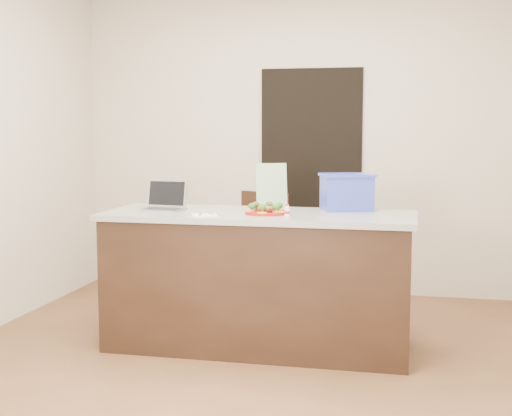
% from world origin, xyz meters
% --- Properties ---
extents(ground, '(4.00, 4.00, 0.00)m').
position_xyz_m(ground, '(0.00, 0.00, 0.00)').
color(ground, brown).
rests_on(ground, ground).
extents(room_shell, '(4.00, 4.00, 4.00)m').
position_xyz_m(room_shell, '(0.00, 0.00, 1.62)').
color(room_shell, white).
rests_on(room_shell, ground).
extents(doorway, '(0.90, 0.02, 2.00)m').
position_xyz_m(doorway, '(0.10, 1.98, 1.00)').
color(doorway, black).
rests_on(doorway, ground).
extents(island, '(2.06, 0.76, 0.92)m').
position_xyz_m(island, '(0.00, 0.25, 0.46)').
color(island, black).
rests_on(island, ground).
extents(plate, '(0.27, 0.27, 0.02)m').
position_xyz_m(plate, '(0.06, 0.18, 0.93)').
color(plate, '#9B0E10').
rests_on(plate, island).
extents(meatballs, '(0.11, 0.11, 0.04)m').
position_xyz_m(meatballs, '(0.06, 0.18, 0.96)').
color(meatballs, brown).
rests_on(meatballs, plate).
extents(broccoli, '(0.21, 0.24, 0.04)m').
position_xyz_m(broccoli, '(0.06, 0.18, 0.97)').
color(broccoli, '#234B14').
rests_on(broccoli, plate).
extents(pepper_rings, '(0.27, 0.26, 0.01)m').
position_xyz_m(pepper_rings, '(0.06, 0.18, 0.94)').
color(pepper_rings, '#F5A619').
rests_on(pepper_rings, plate).
extents(napkin, '(0.20, 0.20, 0.01)m').
position_xyz_m(napkin, '(-0.30, 0.01, 0.92)').
color(napkin, silver).
rests_on(napkin, island).
extents(fork, '(0.04, 0.16, 0.00)m').
position_xyz_m(fork, '(-0.32, 0.02, 0.93)').
color(fork, '#B7B8BB').
rests_on(fork, napkin).
extents(knife, '(0.07, 0.17, 0.01)m').
position_xyz_m(knife, '(-0.27, -0.00, 0.93)').
color(knife, white).
rests_on(knife, napkin).
extents(yogurt_bottle, '(0.03, 0.03, 0.07)m').
position_xyz_m(yogurt_bottle, '(0.22, 0.11, 0.95)').
color(yogurt_bottle, white).
rests_on(yogurt_bottle, island).
extents(laptop, '(0.30, 0.25, 0.20)m').
position_xyz_m(laptop, '(-0.66, 0.26, 0.98)').
color(laptop, '#B5B5BA').
rests_on(laptop, island).
extents(leaflet, '(0.22, 0.13, 0.31)m').
position_xyz_m(leaflet, '(0.03, 0.54, 1.08)').
color(leaflet, silver).
rests_on(leaflet, island).
extents(blue_box, '(0.41, 0.35, 0.25)m').
position_xyz_m(blue_box, '(0.56, 0.51, 1.05)').
color(blue_box, '#3343B8').
rests_on(blue_box, island).
extents(chair, '(0.57, 0.58, 0.98)m').
position_xyz_m(chair, '(-0.15, 1.03, 0.55)').
color(chair, '#341C0F').
rests_on(chair, ground).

